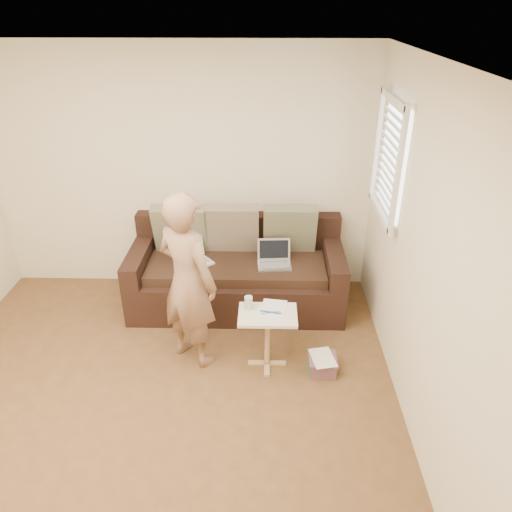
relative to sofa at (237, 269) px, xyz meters
name	(u,v)px	position (x,y,z in m)	size (l,w,h in m)	color
floor	(148,430)	(-0.59, -1.77, -0.42)	(4.50, 4.50, 0.00)	brown
ceiling	(94,71)	(-0.59, -1.77, 2.18)	(4.50, 4.50, 0.00)	white
wall_back	(182,173)	(-0.59, 0.48, 0.87)	(4.00, 4.00, 0.00)	beige
wall_right	(440,290)	(1.41, -1.77, 0.87)	(4.50, 4.50, 0.00)	beige
window_blinds	(389,158)	(1.36, -0.27, 1.28)	(0.12, 0.88, 1.08)	white
sofa	(237,269)	(0.00, 0.00, 0.00)	(2.20, 0.95, 0.85)	black
pillow_left	(180,229)	(-0.60, 0.20, 0.37)	(0.55, 0.14, 0.55)	#626349
pillow_mid	(233,228)	(-0.05, 0.21, 0.37)	(0.55, 0.14, 0.55)	#685C4A
pillow_right	(290,229)	(0.55, 0.22, 0.37)	(0.55, 0.14, 0.55)	#626349
laptop_silver	(274,266)	(0.39, -0.10, 0.10)	(0.34, 0.24, 0.22)	#B7BABC
laptop_white	(195,264)	(-0.42, -0.09, 0.10)	(0.33, 0.24, 0.24)	white
person	(188,281)	(-0.36, -0.89, 0.38)	(0.59, 0.40, 1.61)	#865E49
side_table	(267,339)	(0.32, -0.99, -0.15)	(0.50, 0.35, 0.55)	silver
drinking_glass	(248,303)	(0.16, -0.92, 0.19)	(0.07, 0.07, 0.12)	silver
scissors	(271,312)	(0.35, -0.98, 0.13)	(0.18, 0.10, 0.02)	silver
paper_on_table	(273,309)	(0.37, -0.92, 0.13)	(0.21, 0.30, 0.00)	white
striped_box	(322,364)	(0.81, -1.07, -0.35)	(0.25, 0.25, 0.16)	#C41D4D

